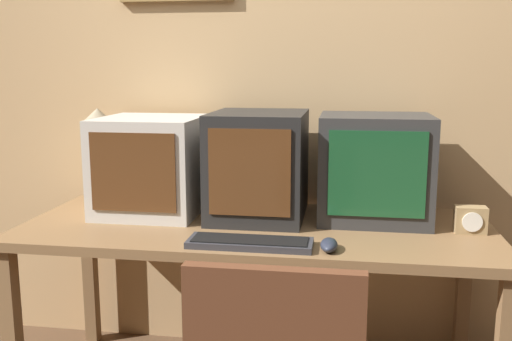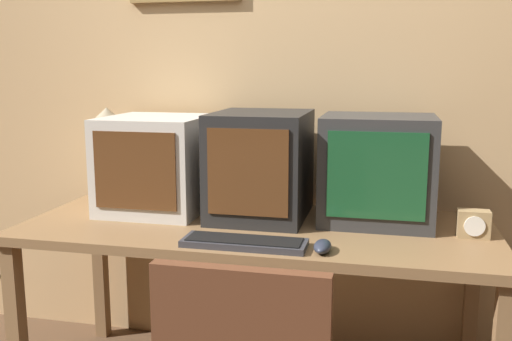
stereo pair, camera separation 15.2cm
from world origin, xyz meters
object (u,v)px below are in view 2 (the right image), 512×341
at_px(monitor_center, 261,165).
at_px(mouse_near_keyboard, 323,246).
at_px(monitor_left, 157,164).
at_px(monitor_right, 377,169).
at_px(desk_lamp, 108,135).
at_px(desk_clock, 473,224).
at_px(keyboard_main, 244,242).

height_order(monitor_center, mouse_near_keyboard, monitor_center).
bearing_deg(monitor_left, monitor_right, 1.36).
bearing_deg(monitor_right, desk_lamp, 174.81).
relative_size(monitor_left, desk_clock, 3.92).
distance_m(monitor_right, desk_clock, 0.41).
bearing_deg(mouse_near_keyboard, desk_clock, 29.50).
relative_size(monitor_right, mouse_near_keyboard, 3.65).
xyz_separation_m(monitor_center, desk_clock, (0.81, -0.12, -0.16)).
distance_m(monitor_left, keyboard_main, 0.66).
xyz_separation_m(monitor_left, keyboard_main, (0.48, -0.40, -0.19)).
distance_m(monitor_right, mouse_near_keyboard, 0.50).
height_order(monitor_right, desk_lamp, desk_lamp).
bearing_deg(mouse_near_keyboard, monitor_center, 126.31).
bearing_deg(keyboard_main, monitor_left, 140.10).
bearing_deg(desk_clock, monitor_center, 171.44).
distance_m(monitor_right, desk_lamp, 1.21).
bearing_deg(desk_clock, keyboard_main, -159.98).
xyz_separation_m(keyboard_main, desk_clock, (0.77, 0.28, 0.04)).
height_order(keyboard_main, desk_clock, desk_clock).
distance_m(monitor_left, monitor_center, 0.45).
xyz_separation_m(monitor_left, desk_lamp, (-0.29, 0.13, 0.10)).
relative_size(mouse_near_keyboard, desk_clock, 1.05).
distance_m(monitor_left, desk_clock, 1.27).
bearing_deg(keyboard_main, mouse_near_keyboard, -0.99).
relative_size(monitor_center, mouse_near_keyboard, 3.87).
distance_m(monitor_left, monitor_right, 0.91).
height_order(monitor_right, desk_clock, monitor_right).
xyz_separation_m(monitor_right, desk_clock, (0.35, -0.14, -0.16)).
bearing_deg(keyboard_main, desk_lamp, 145.31).
xyz_separation_m(keyboard_main, desk_lamp, (-0.77, 0.53, 0.28)).
bearing_deg(monitor_left, monitor_center, -0.09).
distance_m(monitor_center, monitor_right, 0.46).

